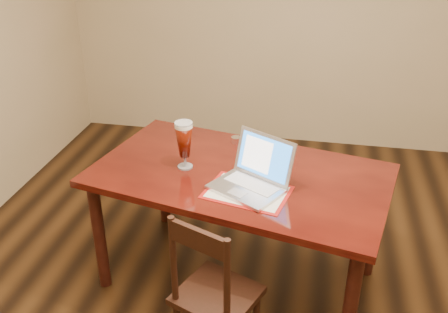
# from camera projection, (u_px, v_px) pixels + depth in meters

# --- Properties ---
(room_shell) EXTENTS (4.51, 5.01, 2.71)m
(room_shell) POSITION_uv_depth(u_px,v_px,m) (300.00, 8.00, 1.97)
(room_shell) COLOR tan
(room_shell) RESTS_ON ground
(dining_table) EXTENTS (1.80, 1.25, 1.05)m
(dining_table) POSITION_uv_depth(u_px,v_px,m) (239.00, 185.00, 2.85)
(dining_table) COLOR #4E120A
(dining_table) RESTS_ON ground
(dining_chair) EXTENTS (0.48, 0.47, 0.88)m
(dining_chair) POSITION_uv_depth(u_px,v_px,m) (214.00, 294.00, 2.45)
(dining_chair) COLOR black
(dining_chair) RESTS_ON ground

